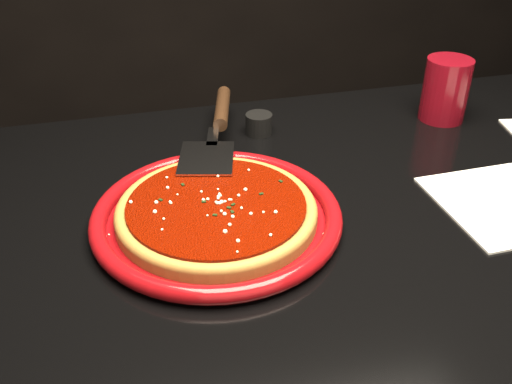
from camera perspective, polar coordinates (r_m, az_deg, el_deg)
plate at (r=0.74m, az=-3.94°, el=-2.37°), size 0.37×0.37×0.02m
pizza_crust at (r=0.73m, az=-3.95°, el=-2.13°), size 0.30×0.30×0.01m
pizza_crust_rim at (r=0.73m, az=-3.97°, el=-1.71°), size 0.30×0.30×0.02m
pizza_sauce at (r=0.73m, az=-3.98°, el=-1.41°), size 0.26×0.26×0.01m
parmesan_dusting at (r=0.72m, az=-4.00°, el=-0.99°), size 0.22×0.22×0.01m
basil_flecks at (r=0.72m, az=-4.00°, el=-1.05°), size 0.20×0.20×0.00m
pizza_server at (r=0.89m, az=-3.97°, el=6.39°), size 0.17×0.34×0.02m
cup at (r=1.05m, az=18.42°, el=9.68°), size 0.10×0.10×0.11m
napkin_a at (r=0.85m, az=23.78°, el=-0.99°), size 0.19×0.19×0.00m
ramekin at (r=0.96m, az=0.29°, el=6.82°), size 0.05×0.05×0.03m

